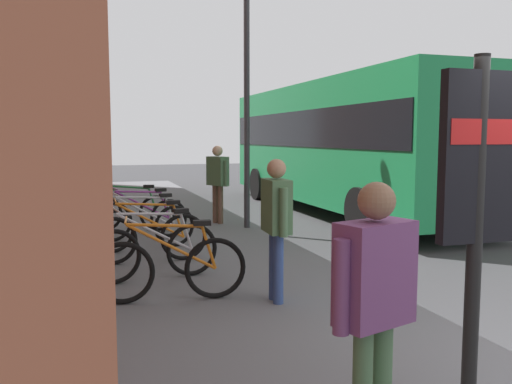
{
  "coord_description": "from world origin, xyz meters",
  "views": [
    {
      "loc": [
        -3.06,
        3.56,
        2.0
      ],
      "look_at": [
        2.93,
        1.59,
        1.35
      ],
      "focal_mm": 37.53,
      "sensor_mm": 36.0,
      "label": 1
    }
  ],
  "objects": [
    {
      "name": "ground",
      "position": [
        6.0,
        -1.0,
        0.0
      ],
      "size": [
        60.0,
        60.0,
        0.0
      ],
      "primitive_type": "plane",
      "color": "#38383A"
    },
    {
      "name": "sidewalk_pavement",
      "position": [
        8.0,
        1.75,
        0.06
      ],
      "size": [
        24.0,
        3.5,
        0.12
      ],
      "primitive_type": "cube",
      "color": "slate",
      "rests_on": "ground"
    },
    {
      "name": "station_facade",
      "position": [
        8.99,
        3.8,
        3.71
      ],
      "size": [
        22.0,
        0.65,
        7.43
      ],
      "color": "#9E563D",
      "rests_on": "ground"
    },
    {
      "name": "bicycle_far_end",
      "position": [
        2.93,
        2.62,
        0.51
      ],
      "size": [
        0.48,
        1.77,
        0.97
      ],
      "color": "black",
      "rests_on": "sidewalk_pavement"
    },
    {
      "name": "bicycle_nearest_sign",
      "position": [
        3.92,
        2.67,
        0.51
      ],
      "size": [
        0.48,
        1.76,
        0.97
      ],
      "color": "black",
      "rests_on": "sidewalk_pavement"
    },
    {
      "name": "bicycle_by_door",
      "position": [
        4.94,
        2.62,
        0.51
      ],
      "size": [
        0.48,
        1.77,
        0.97
      ],
      "color": "black",
      "rests_on": "sidewalk_pavement"
    },
    {
      "name": "bicycle_leaning_wall",
      "position": [
        5.89,
        2.57,
        0.51
      ],
      "size": [
        0.51,
        1.75,
        0.97
      ],
      "color": "black",
      "rests_on": "sidewalk_pavement"
    },
    {
      "name": "bicycle_under_window",
      "position": [
        6.85,
        2.52,
        0.51
      ],
      "size": [
        0.48,
        1.76,
        0.97
      ],
      "color": "black",
      "rests_on": "sidewalk_pavement"
    },
    {
      "name": "bicycle_beside_lamp",
      "position": [
        7.81,
        2.63,
        0.51
      ],
      "size": [
        0.7,
        1.7,
        0.97
      ],
      "color": "black",
      "rests_on": "sidewalk_pavement"
    },
    {
      "name": "transit_info_sign",
      "position": [
        -0.26,
        1.14,
        1.72
      ],
      "size": [
        0.1,
        0.55,
        2.4
      ],
      "color": "black",
      "rests_on": "sidewalk_pavement"
    },
    {
      "name": "city_bus",
      "position": [
        9.78,
        -3.0,
        1.92
      ],
      "size": [
        10.51,
        2.69,
        3.35
      ],
      "color": "#1E8C4C",
      "rests_on": "ground"
    },
    {
      "name": "pedestrian_near_bus",
      "position": [
        8.22,
        0.74,
        1.15
      ],
      "size": [
        0.59,
        0.43,
        1.69
      ],
      "color": "brown",
      "rests_on": "sidewalk_pavement"
    },
    {
      "name": "pedestrian_by_facade",
      "position": [
        2.56,
        1.47,
        1.12
      ],
      "size": [
        0.62,
        0.26,
        1.64
      ],
      "color": "#334C8C",
      "rests_on": "sidewalk_pavement"
    },
    {
      "name": "pedestrian_crossing_street",
      "position": [
        -0.42,
        1.97,
        1.12
      ],
      "size": [
        0.36,
        0.6,
        1.63
      ],
      "color": "#4C724C",
      "rests_on": "sidewalk_pavement"
    },
    {
      "name": "street_lamp",
      "position": [
        7.48,
        0.3,
        3.3
      ],
      "size": [
        0.28,
        0.28,
        5.38
      ],
      "color": "#333338",
      "rests_on": "sidewalk_pavement"
    }
  ]
}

